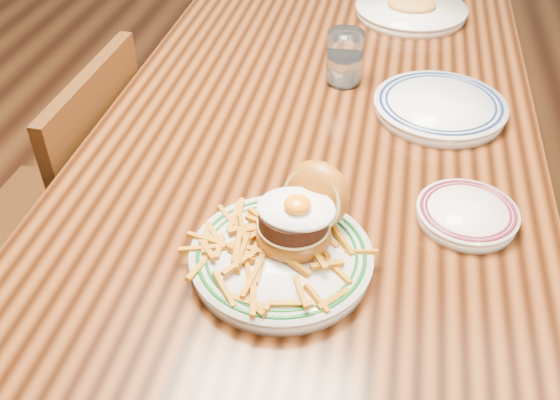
% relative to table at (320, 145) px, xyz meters
% --- Properties ---
extents(floor, '(6.00, 6.00, 0.00)m').
position_rel_table_xyz_m(floor, '(0.00, 0.00, -0.66)').
color(floor, black).
rests_on(floor, ground).
extents(table, '(0.85, 1.60, 0.75)m').
position_rel_table_xyz_m(table, '(0.00, 0.00, 0.00)').
color(table, black).
rests_on(table, floor).
extents(chair_left, '(0.40, 0.40, 0.84)m').
position_rel_table_xyz_m(chair_left, '(-0.56, -0.10, -0.21)').
color(chair_left, '#41220D').
rests_on(chair_left, floor).
extents(main_plate, '(0.27, 0.29, 0.13)m').
position_rel_table_xyz_m(main_plate, '(0.01, -0.44, 0.12)').
color(main_plate, silver).
rests_on(main_plate, table).
extents(side_plate, '(0.16, 0.16, 0.02)m').
position_rel_table_xyz_m(side_plate, '(0.28, -0.29, 0.10)').
color(side_plate, silver).
rests_on(side_plate, table).
extents(rear_plate, '(0.26, 0.26, 0.03)m').
position_rel_table_xyz_m(rear_plate, '(0.23, 0.03, 0.10)').
color(rear_plate, silver).
rests_on(rear_plate, table).
extents(water_glass, '(0.08, 0.08, 0.11)m').
position_rel_table_xyz_m(water_glass, '(0.03, 0.12, 0.14)').
color(water_glass, white).
rests_on(water_glass, table).
extents(far_plate, '(0.29, 0.29, 0.05)m').
position_rel_table_xyz_m(far_plate, '(0.16, 0.50, 0.11)').
color(far_plate, silver).
rests_on(far_plate, table).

